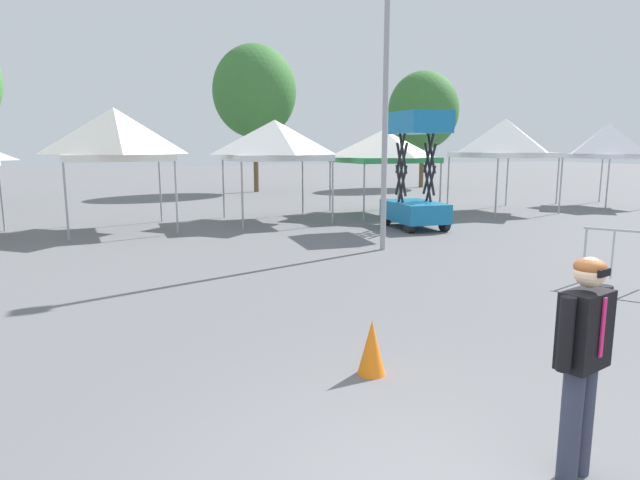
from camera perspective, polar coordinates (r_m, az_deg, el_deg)
canopy_tent_behind_left at (r=17.77m, az=-20.75°, el=10.34°), size 3.27×3.27×3.73m
canopy_tent_behind_center at (r=18.88m, az=-4.77°, el=10.40°), size 3.24×3.24×3.47m
canopy_tent_far_right at (r=20.96m, az=6.70°, el=9.77°), size 3.29×3.29×3.20m
canopy_tent_center at (r=22.92m, az=18.84°, el=10.09°), size 3.20×3.20×3.65m
canopy_tent_behind_right at (r=26.73m, az=27.97°, el=9.19°), size 2.76×2.76×3.56m
scissor_lift at (r=17.46m, az=9.94°, el=4.89°), size 1.58×2.40×3.63m
person_foreground at (r=4.69m, az=25.88°, el=-10.61°), size 0.63×0.34×1.78m
light_pole_near_lift at (r=13.71m, az=6.97°, el=17.32°), size 0.36×0.36×7.67m
tree_behind_tents_center at (r=35.17m, az=10.79°, el=13.20°), size 4.35×4.35×7.15m
tree_behind_tents_right at (r=31.43m, az=-6.89°, el=15.22°), size 4.63×4.63×8.12m
traffic_cone_lot_center at (r=6.35m, az=5.45°, el=-11.16°), size 0.32×0.32×0.64m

